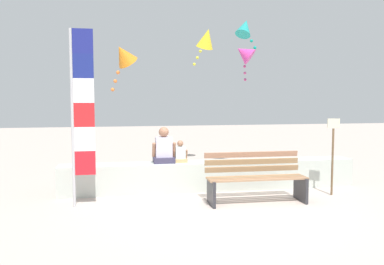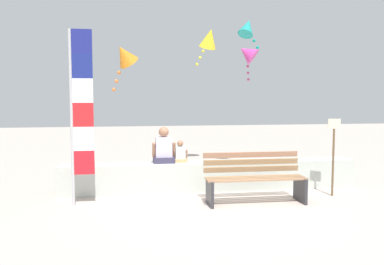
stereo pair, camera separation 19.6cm
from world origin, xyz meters
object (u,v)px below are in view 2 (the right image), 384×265
(kite_orange, at_px, (124,55))
(kite_yellow, at_px, (209,39))
(flag_banner, at_px, (79,109))
(person_adult, at_px, (164,149))
(kite_magenta, at_px, (247,53))
(person_child, at_px, (180,154))
(kite_teal, at_px, (247,27))
(park_bench, at_px, (254,179))
(sign_post, at_px, (333,151))

(kite_orange, bearing_deg, kite_yellow, 45.33)
(flag_banner, bearing_deg, kite_orange, 63.91)
(person_adult, distance_m, kite_orange, 2.16)
(person_adult, xyz_separation_m, kite_yellow, (1.54, 3.03, 2.63))
(kite_magenta, bearing_deg, flag_banner, -137.40)
(person_child, distance_m, kite_orange, 2.39)
(kite_orange, bearing_deg, kite_teal, 25.98)
(park_bench, distance_m, person_child, 1.67)
(kite_teal, xyz_separation_m, kite_orange, (-3.14, -1.53, -0.92))
(kite_magenta, bearing_deg, kite_orange, -146.56)
(person_adult, height_order, kite_yellow, kite_yellow)
(person_adult, relative_size, kite_teal, 0.83)
(person_child, xyz_separation_m, kite_yellow, (1.21, 3.03, 2.74))
(kite_teal, height_order, kite_yellow, kite_teal)
(kite_teal, relative_size, sign_post, 0.59)
(person_child, height_order, kite_yellow, kite_yellow)
(kite_orange, bearing_deg, kite_magenta, 33.44)
(kite_yellow, relative_size, kite_magenta, 1.00)
(kite_orange, bearing_deg, flag_banner, -116.09)
(flag_banner, distance_m, kite_teal, 5.38)
(sign_post, bearing_deg, flag_banner, 179.45)
(person_adult, relative_size, kite_yellow, 0.66)
(person_adult, height_order, person_child, person_adult)
(park_bench, bearing_deg, sign_post, 7.45)
(kite_yellow, bearing_deg, person_child, -111.81)
(kite_magenta, height_order, sign_post, kite_magenta)
(kite_yellow, bearing_deg, person_adult, -117.00)
(park_bench, relative_size, sign_post, 1.21)
(park_bench, xyz_separation_m, kite_teal, (0.86, 3.37, 3.25))
(park_bench, distance_m, person_adult, 1.94)
(person_child, xyz_separation_m, kite_teal, (2.05, 2.23, 2.93))
(flag_banner, distance_m, kite_yellow, 5.29)
(person_adult, height_order, sign_post, sign_post)
(kite_teal, bearing_deg, kite_yellow, 136.46)
(kite_yellow, distance_m, kite_orange, 3.35)
(person_adult, relative_size, sign_post, 0.49)
(kite_teal, distance_m, kite_magenta, 0.91)
(kite_teal, distance_m, kite_orange, 3.61)
(flag_banner, xyz_separation_m, kite_yellow, (3.07, 3.91, 1.80))
(flag_banner, distance_m, kite_orange, 2.06)
(person_adult, height_order, kite_magenta, kite_magenta)
(park_bench, bearing_deg, kite_teal, 75.63)
(person_child, bearing_deg, kite_orange, 147.15)
(person_adult, bearing_deg, kite_magenta, 48.36)
(park_bench, bearing_deg, person_adult, 143.34)
(kite_yellow, xyz_separation_m, kite_magenta, (1.05, -0.12, -0.38))
(flag_banner, height_order, kite_orange, kite_orange)
(kite_magenta, bearing_deg, person_adult, -131.64)
(kite_orange, distance_m, sign_post, 4.63)
(kite_teal, xyz_separation_m, kite_yellow, (-0.84, 0.80, -0.19))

